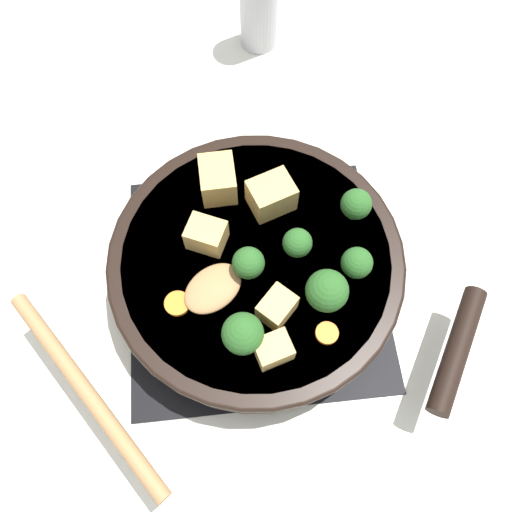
{
  "coord_description": "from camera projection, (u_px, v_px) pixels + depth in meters",
  "views": [
    {
      "loc": [
        -0.22,
        0.02,
        0.58
      ],
      "look_at": [
        0.0,
        0.0,
        0.08
      ],
      "focal_mm": 35.0,
      "sensor_mm": 36.0,
      "label": 1
    }
  ],
  "objects": [
    {
      "name": "ground_plane",
      "position": [
        256.0,
        281.0,
        0.62
      ],
      "size": [
        2.4,
        2.4,
        0.0
      ],
      "primitive_type": "plane",
      "color": "silver"
    },
    {
      "name": "broccoli_floret_near_spoon",
      "position": [
        248.0,
        263.0,
        0.52
      ],
      "size": [
        0.03,
        0.03,
        0.04
      ],
      "color": "#709956",
      "rests_on": "skillet_pan"
    },
    {
      "name": "tofu_cube_center_large",
      "position": [
        277.0,
        307.0,
        0.51
      ],
      "size": [
        0.05,
        0.05,
        0.03
      ],
      "primitive_type": "cube",
      "rotation": [
        0.0,
        0.0,
        5.52
      ],
      "color": "tan",
      "rests_on": "skillet_pan"
    },
    {
      "name": "broccoli_floret_north_edge",
      "position": [
        243.0,
        334.0,
        0.49
      ],
      "size": [
        0.04,
        0.04,
        0.05
      ],
      "color": "#709956",
      "rests_on": "skillet_pan"
    },
    {
      "name": "broccoli_floret_south_cluster",
      "position": [
        327.0,
        291.0,
        0.51
      ],
      "size": [
        0.04,
        0.04,
        0.05
      ],
      "color": "#709956",
      "rests_on": "skillet_pan"
    },
    {
      "name": "tofu_cube_back_piece",
      "position": [
        218.0,
        179.0,
        0.57
      ],
      "size": [
        0.05,
        0.04,
        0.04
      ],
      "primitive_type": "cube",
      "rotation": [
        0.0,
        0.0,
        0.03
      ],
      "color": "tan",
      "rests_on": "skillet_pan"
    },
    {
      "name": "skillet_pan",
      "position": [
        257.0,
        265.0,
        0.57
      ],
      "size": [
        0.36,
        0.41,
        0.05
      ],
      "color": "black",
      "rests_on": "front_burner_grate"
    },
    {
      "name": "wooden_spoon",
      "position": [
        141.0,
        346.0,
        0.5
      ],
      "size": [
        0.24,
        0.25,
        0.02
      ],
      "color": "#A87A4C",
      "rests_on": "skillet_pan"
    },
    {
      "name": "broccoli_floret_west_rim",
      "position": [
        297.0,
        243.0,
        0.53
      ],
      "size": [
        0.03,
        0.03,
        0.04
      ],
      "color": "#709956",
      "rests_on": "skillet_pan"
    },
    {
      "name": "tofu_cube_west_chunk",
      "position": [
        273.0,
        350.0,
        0.5
      ],
      "size": [
        0.04,
        0.04,
        0.03
      ],
      "primitive_type": "cube",
      "rotation": [
        0.0,
        0.0,
        5.0
      ],
      "color": "tan",
      "rests_on": "skillet_pan"
    },
    {
      "name": "tofu_cube_east_chunk",
      "position": [
        271.0,
        195.0,
        0.56
      ],
      "size": [
        0.05,
        0.06,
        0.04
      ],
      "primitive_type": "cube",
      "rotation": [
        0.0,
        0.0,
        1.92
      ],
      "color": "tan",
      "rests_on": "skillet_pan"
    },
    {
      "name": "front_burner_grate",
      "position": [
        256.0,
        278.0,
        0.61
      ],
      "size": [
        0.31,
        0.31,
        0.03
      ],
      "color": "black",
      "rests_on": "ground_plane"
    },
    {
      "name": "tofu_cube_near_handle",
      "position": [
        206.0,
        235.0,
        0.54
      ],
      "size": [
        0.05,
        0.05,
        0.03
      ],
      "primitive_type": "cube",
      "rotation": [
        0.0,
        0.0,
        4.28
      ],
      "color": "tan",
      "rests_on": "skillet_pan"
    },
    {
      "name": "carrot_slice_near_center",
      "position": [
        327.0,
        333.0,
        0.51
      ],
      "size": [
        0.02,
        0.02,
        0.01
      ],
      "primitive_type": "cylinder",
      "color": "orange",
      "rests_on": "skillet_pan"
    },
    {
      "name": "carrot_slice_orange_thin",
      "position": [
        177.0,
        304.0,
        0.53
      ],
      "size": [
        0.03,
        0.03,
        0.01
      ],
      "primitive_type": "cylinder",
      "color": "orange",
      "rests_on": "skillet_pan"
    },
    {
      "name": "broccoli_floret_center_top",
      "position": [
        356.0,
        205.0,
        0.55
      ],
      "size": [
        0.03,
        0.03,
        0.04
      ],
      "color": "#709956",
      "rests_on": "skillet_pan"
    },
    {
      "name": "broccoli_floret_east_rim",
      "position": [
        357.0,
        263.0,
        0.52
      ],
      "size": [
        0.03,
        0.03,
        0.04
      ],
      "color": "#709956",
      "rests_on": "skillet_pan"
    }
  ]
}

